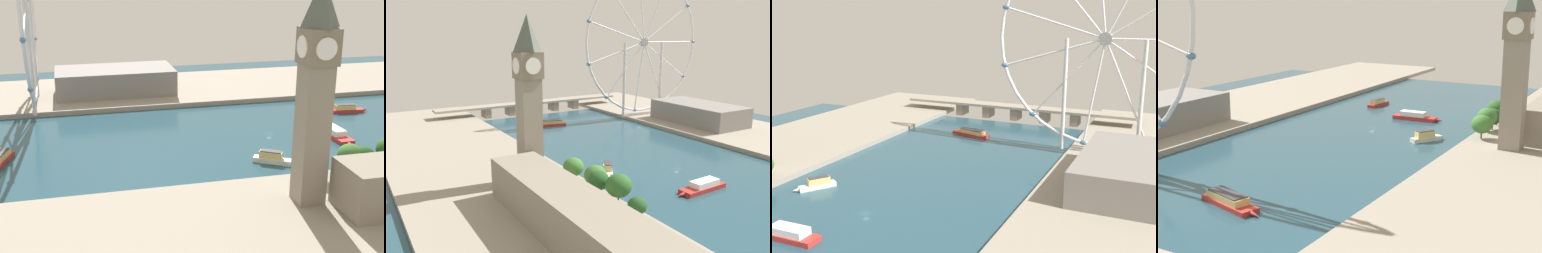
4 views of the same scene
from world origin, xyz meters
The scene contains 9 objects.
ground_plane centered at (0.00, 0.00, 0.00)m, with size 381.43×381.43×0.00m, color #234756.
riverbank_left centered at (-105.72, 0.00, 1.50)m, with size 90.00×520.00×3.00m, color gray.
riverbank_right centered at (105.72, 0.00, 1.50)m, with size 90.00×520.00×3.00m, color gray.
clock_tower centered at (-86.31, 19.01, 46.95)m, with size 12.88×12.88×84.38m.
tree_row_embankment centered at (-66.61, -16.20, 11.20)m, with size 13.30×61.23×14.71m.
riverside_hall centered at (98.64, 73.92, 11.35)m, with size 39.76×78.98×16.70m, color gray.
tour_boat_0 centered at (-13.78, -31.85, 2.10)m, with size 32.13×8.98×5.18m.
tour_boat_1 centered at (26.86, -61.64, 2.07)m, with size 6.76×24.86×5.10m.
tour_boat_2 centered at (-40.16, 14.39, 2.39)m, with size 14.40×19.68×5.98m.
Camera 1 is at (-254.77, 105.87, 93.99)m, focal length 49.23 mm.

